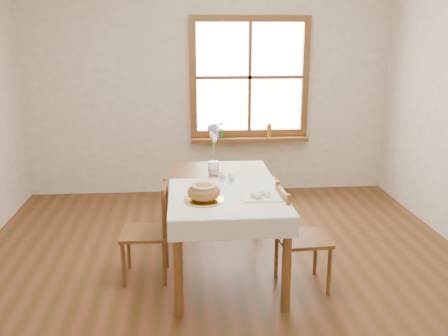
# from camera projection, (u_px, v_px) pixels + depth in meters

# --- Properties ---
(ground) EXTENTS (5.00, 5.00, 0.00)m
(ground) POSITION_uv_depth(u_px,v_px,m) (227.00, 284.00, 4.08)
(ground) COLOR brown
(ground) RESTS_ON ground
(room_walls) EXTENTS (4.60, 5.10, 2.65)m
(room_walls) POSITION_uv_depth(u_px,v_px,m) (227.00, 72.00, 3.63)
(room_walls) COLOR white
(room_walls) RESTS_ON ground
(window) EXTENTS (1.46, 0.08, 1.46)m
(window) POSITION_uv_depth(u_px,v_px,m) (250.00, 77.00, 6.11)
(window) COLOR brown
(window) RESTS_ON ground
(window_sill) EXTENTS (1.46, 0.20, 0.05)m
(window_sill) POSITION_uv_depth(u_px,v_px,m) (249.00, 139.00, 6.24)
(window_sill) COLOR brown
(window_sill) RESTS_ON ground
(dining_table) EXTENTS (0.90, 1.60, 0.75)m
(dining_table) POSITION_uv_depth(u_px,v_px,m) (224.00, 195.00, 4.19)
(dining_table) COLOR brown
(dining_table) RESTS_ON ground
(table_linen) EXTENTS (0.91, 0.99, 0.01)m
(table_linen) POSITION_uv_depth(u_px,v_px,m) (227.00, 196.00, 3.88)
(table_linen) COLOR white
(table_linen) RESTS_ON dining_table
(chair_left) EXTENTS (0.41, 0.39, 0.81)m
(chair_left) POSITION_uv_depth(u_px,v_px,m) (145.00, 232.00, 4.09)
(chair_left) COLOR brown
(chair_left) RESTS_ON ground
(chair_right) EXTENTS (0.43, 0.42, 0.84)m
(chair_right) POSITION_uv_depth(u_px,v_px,m) (303.00, 237.00, 3.94)
(chair_right) COLOR brown
(chair_right) RESTS_ON ground
(bread_plate) EXTENTS (0.32, 0.32, 0.02)m
(bread_plate) POSITION_uv_depth(u_px,v_px,m) (204.00, 200.00, 3.75)
(bread_plate) COLOR white
(bread_plate) RESTS_ON table_linen
(bread_loaf) EXTENTS (0.25, 0.25, 0.14)m
(bread_loaf) POSITION_uv_depth(u_px,v_px,m) (204.00, 191.00, 3.73)
(bread_loaf) COLOR olive
(bread_loaf) RESTS_ON bread_plate
(egg_napkin) EXTENTS (0.30, 0.26, 0.01)m
(egg_napkin) POSITION_uv_depth(u_px,v_px,m) (261.00, 197.00, 3.83)
(egg_napkin) COLOR white
(egg_napkin) RESTS_ON table_linen
(eggs) EXTENTS (0.23, 0.21, 0.05)m
(eggs) POSITION_uv_depth(u_px,v_px,m) (261.00, 193.00, 3.82)
(eggs) COLOR white
(eggs) RESTS_ON egg_napkin
(salt_shaker) EXTENTS (0.05, 0.05, 0.09)m
(salt_shaker) POSITION_uv_depth(u_px,v_px,m) (222.00, 176.00, 4.23)
(salt_shaker) COLOR white
(salt_shaker) RESTS_ON table_linen
(pepper_shaker) EXTENTS (0.07, 0.07, 0.10)m
(pepper_shaker) POSITION_uv_depth(u_px,v_px,m) (232.00, 178.00, 4.16)
(pepper_shaker) COLOR white
(pepper_shaker) RESTS_ON table_linen
(flower_vase) EXTENTS (0.13, 0.13, 0.11)m
(flower_vase) POSITION_uv_depth(u_px,v_px,m) (213.00, 168.00, 4.48)
(flower_vase) COLOR white
(flower_vase) RESTS_ON dining_table
(lavender_bouquet) EXTENTS (0.18, 0.18, 0.33)m
(lavender_bouquet) POSITION_uv_depth(u_px,v_px,m) (213.00, 144.00, 4.42)
(lavender_bouquet) COLOR #735597
(lavender_bouquet) RESTS_ON flower_vase
(potted_plant) EXTENTS (0.28, 0.29, 0.18)m
(potted_plant) POSITION_uv_depth(u_px,v_px,m) (220.00, 130.00, 6.18)
(potted_plant) COLOR #306729
(potted_plant) RESTS_ON window_sill
(amber_bottle) EXTENTS (0.06, 0.06, 0.17)m
(amber_bottle) POSITION_uv_depth(u_px,v_px,m) (269.00, 130.00, 6.24)
(amber_bottle) COLOR #A36C1E
(amber_bottle) RESTS_ON window_sill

